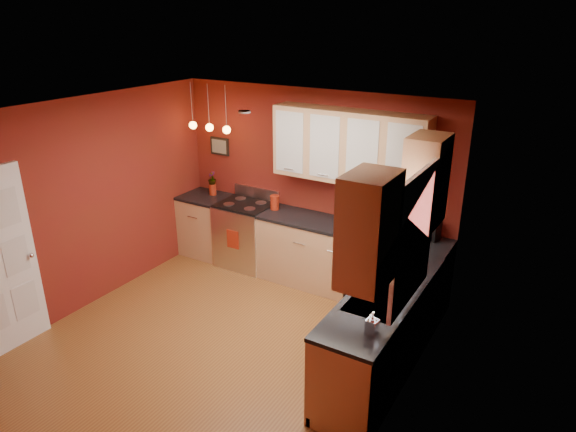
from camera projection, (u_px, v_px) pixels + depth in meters
The scene contains 26 objects.
floor at pixel (222, 344), 5.80m from camera, with size 4.20×4.20×0.00m, color brown.
ceiling at pixel (209, 114), 4.84m from camera, with size 4.00×4.20×0.02m, color white.
wall_back at pixel (312, 185), 7.00m from camera, with size 4.00×0.02×2.60m, color maroon.
wall_front at pixel (31, 343), 3.64m from camera, with size 4.00×0.02×2.60m, color maroon.
wall_left at pixel (87, 205), 6.27m from camera, with size 0.02×4.20×2.60m, color maroon.
wall_right at pixel (401, 289), 4.37m from camera, with size 0.02×4.20×2.60m, color maroon.
base_cabinets_back_left at pixel (207, 226), 7.86m from camera, with size 0.70×0.60×0.90m, color tan.
base_cabinets_back_right at pixel (349, 262), 6.72m from camera, with size 2.54×0.60×0.90m, color tan.
base_cabinets_right at pixel (381, 336), 5.18m from camera, with size 0.60×2.10×0.90m, color tan.
counter_back_left at pixel (205, 197), 7.68m from camera, with size 0.70×0.62×0.04m, color black.
counter_back_right at pixel (351, 229), 6.55m from camera, with size 2.54×0.62×0.04m, color black.
counter_right at pixel (384, 295), 5.01m from camera, with size 0.62×2.10×0.04m, color black.
gas_range at pixel (246, 234), 7.50m from camera, with size 0.76×0.64×1.11m.
dishwasher_front at pixel (367, 278), 6.31m from camera, with size 0.60×0.02×0.80m, color silver.
sink at pixel (379, 303), 4.89m from camera, with size 0.50×0.70×0.33m.
window at pixel (414, 234), 4.47m from camera, with size 0.06×1.02×1.22m.
upper_cabinets_back at pixel (349, 147), 6.33m from camera, with size 2.00×0.35×0.90m, color tan.
upper_cabinets_right at pixel (401, 202), 4.47m from camera, with size 0.35×1.95×0.90m, color tan.
wall_picture at pixel (220, 146), 7.59m from camera, with size 0.32×0.03×0.26m, color black.
pendant_lights at pixel (209, 127), 7.15m from camera, with size 0.71×0.11×0.66m.
red_canister at pixel (275, 202), 7.11m from camera, with size 0.13×0.13×0.20m.
red_vase at pixel (213, 189), 7.69m from camera, with size 0.10×0.10×0.17m, color maroon.
flowers at pixel (212, 179), 7.63m from camera, with size 0.12×0.12×0.22m, color maroon.
coffee_maker at pixel (432, 231), 6.14m from camera, with size 0.21×0.20×0.25m.
soap_pump at pixel (372, 323), 4.33m from camera, with size 0.09×0.10×0.21m, color silver.
dish_towel at pixel (233, 239), 7.22m from camera, with size 0.20×0.01×0.27m, color maroon.
Camera 1 is at (3.14, -3.78, 3.48)m, focal length 32.00 mm.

